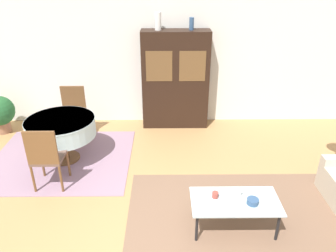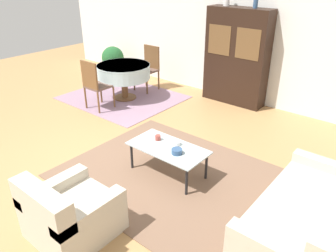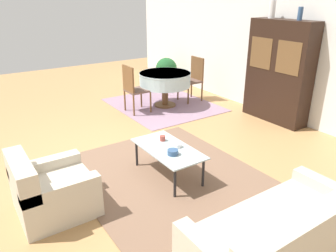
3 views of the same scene
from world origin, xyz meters
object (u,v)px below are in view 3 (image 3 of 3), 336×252
at_px(armchair, 51,191).
at_px(bowl_small, 178,145).
at_px(couch, 283,239).
at_px(vase_short, 300,14).
at_px(cup, 163,138).
at_px(bowl, 173,152).
at_px(dining_chair_near, 133,87).
at_px(dining_chair_far, 193,77).
at_px(display_cabinet, 279,72).
at_px(potted_plant, 166,70).
at_px(dining_table, 165,80).
at_px(coffee_table, 168,151).
at_px(vase_tall, 272,9).

bearing_deg(armchair, bowl_small, 85.94).
bearing_deg(couch, vase_short, 37.20).
relative_size(cup, bowl, 0.56).
distance_m(dining_chair_near, bowl_small, 2.74).
bearing_deg(dining_chair_far, armchair, 122.09).
xyz_separation_m(couch, dining_chair_far, (-4.50, 2.45, 0.29)).
xyz_separation_m(cup, bowl_small, (0.30, 0.06, -0.01)).
bearing_deg(dining_chair_near, vase_short, 44.08).
distance_m(cup, bowl, 0.46).
relative_size(display_cabinet, dining_chair_near, 1.93).
height_order(cup, bowl_small, cup).
height_order(dining_chair_far, bowl, dining_chair_far).
xyz_separation_m(display_cabinet, potted_plant, (-3.45, -0.31, -0.54)).
distance_m(display_cabinet, bowl, 3.22).
relative_size(dining_table, vase_short, 5.05).
distance_m(armchair, display_cabinet, 4.66).
bearing_deg(bowl, coffee_table, 163.90).
distance_m(dining_chair_far, bowl, 3.74).
height_order(couch, potted_plant, couch).
height_order(coffee_table, dining_chair_near, dining_chair_near).
xyz_separation_m(display_cabinet, cup, (0.41, -2.94, -0.50)).
bearing_deg(vase_short, dining_table, -148.57).
height_order(armchair, display_cabinet, display_cabinet).
xyz_separation_m(coffee_table, bowl, (0.20, -0.06, 0.07)).
distance_m(dining_table, bowl_small, 3.05).
bearing_deg(dining_table, dining_chair_far, 90.00).
relative_size(armchair, dining_table, 0.74).
distance_m(bowl_small, vase_tall, 3.47).
xyz_separation_m(dining_chair_far, bowl, (2.78, -2.50, -0.11)).
bearing_deg(dining_chair_far, couch, 151.43).
distance_m(vase_short, potted_plant, 4.08).
xyz_separation_m(display_cabinet, bowl_small, (0.71, -2.88, -0.51)).
height_order(dining_table, vase_short, vase_short).
height_order(display_cabinet, dining_chair_near, display_cabinet).
xyz_separation_m(bowl, bowl_small, (-0.14, 0.18, -0.01)).
distance_m(armchair, potted_plant, 5.88).
height_order(dining_chair_far, bowl_small, dining_chair_far).
distance_m(armchair, bowl, 1.55).
xyz_separation_m(couch, bowl_small, (-1.86, 0.13, 0.17)).
xyz_separation_m(armchair, dining_table, (-2.52, 3.22, 0.32)).
relative_size(coffee_table, bowl, 7.64).
relative_size(display_cabinet, dining_table, 1.71).
height_order(bowl_small, potted_plant, potted_plant).
distance_m(coffee_table, bowl, 0.22).
distance_m(armchair, vase_tall, 5.01).
bearing_deg(bowl_small, potted_plant, 148.27).
height_order(armchair, dining_table, dining_table).
bearing_deg(vase_tall, dining_chair_near, -126.73).
xyz_separation_m(display_cabinet, vase_short, (0.29, 0.00, 1.08)).
xyz_separation_m(vase_short, potted_plant, (-3.73, -0.31, -1.62)).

